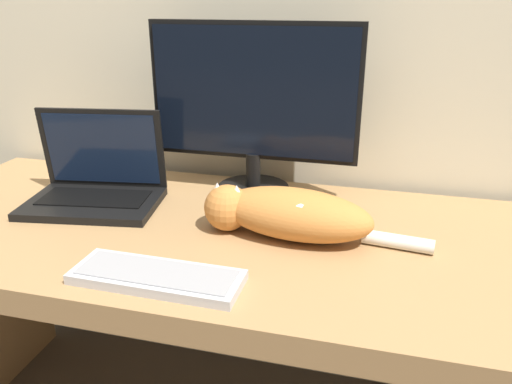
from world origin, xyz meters
name	(u,v)px	position (x,y,z in m)	size (l,w,h in m)	color
desk	(233,278)	(0.00, 0.36, 0.58)	(1.76, 0.71, 0.71)	#A37A4C
monitor	(253,107)	(-0.01, 0.60, 0.95)	(0.56, 0.20, 0.46)	black
laptop	(96,185)	(-0.40, 0.43, 0.76)	(0.37, 0.27, 0.24)	black
external_keyboard	(157,277)	(-0.07, 0.10, 0.72)	(0.34, 0.12, 0.02)	#BCBCC1
cat	(286,212)	(0.13, 0.36, 0.77)	(0.52, 0.20, 0.11)	#C67A38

